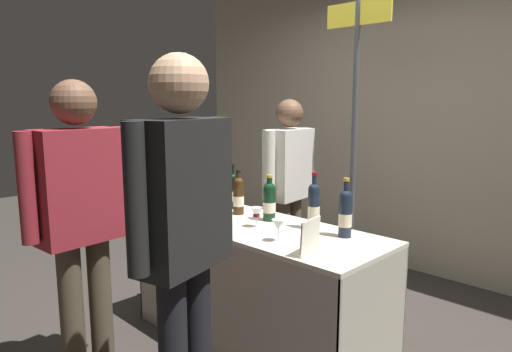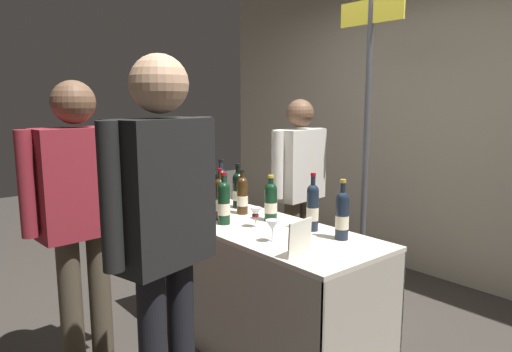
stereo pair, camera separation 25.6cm
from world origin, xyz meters
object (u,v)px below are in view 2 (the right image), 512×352
(tasting_table, at_px, (256,264))
(booth_signpost, at_px, (367,117))
(featured_wine_bottle, at_px, (242,195))
(taster_foreground_right, at_px, (164,222))
(wine_glass_near_vendor, at_px, (255,213))
(display_bottle_0, at_px, (313,207))
(flower_vase, at_px, (202,195))
(wine_glass_mid, at_px, (272,226))
(vendor_presenter, at_px, (299,180))
(wine_glass_near_taster, at_px, (224,190))

(tasting_table, relative_size, booth_signpost, 0.73)
(featured_wine_bottle, height_order, taster_foreground_right, taster_foreground_right)
(tasting_table, xyz_separation_m, taster_foreground_right, (0.42, -0.85, 0.50))
(featured_wine_bottle, bearing_deg, wine_glass_near_vendor, -25.25)
(booth_signpost, bearing_deg, display_bottle_0, -69.62)
(flower_vase, xyz_separation_m, booth_signpost, (0.37, 1.25, 0.49))
(wine_glass_near_vendor, xyz_separation_m, wine_glass_mid, (0.28, -0.12, 0.00))
(wine_glass_near_vendor, bearing_deg, taster_foreground_right, -65.25)
(wine_glass_near_vendor, xyz_separation_m, vendor_presenter, (-0.45, 0.82, 0.05))
(wine_glass_near_vendor, bearing_deg, flower_vase, -171.70)
(taster_foreground_right, bearing_deg, wine_glass_mid, -6.48)
(wine_glass_near_taster, relative_size, taster_foreground_right, 0.08)
(tasting_table, height_order, booth_signpost, booth_signpost)
(tasting_table, xyz_separation_m, wine_glass_near_vendor, (0.04, -0.04, 0.34))
(display_bottle_0, distance_m, flower_vase, 0.78)
(booth_signpost, bearing_deg, vendor_presenter, -133.82)
(featured_wine_bottle, relative_size, display_bottle_0, 0.88)
(taster_foreground_right, bearing_deg, wine_glass_near_vendor, 10.54)
(wine_glass_near_vendor, distance_m, booth_signpost, 1.30)
(wine_glass_near_vendor, height_order, wine_glass_mid, same)
(wine_glass_mid, xyz_separation_m, wine_glass_near_taster, (-0.92, 0.36, 0.01))
(taster_foreground_right, bearing_deg, display_bottle_0, -8.14)
(wine_glass_near_vendor, distance_m, wine_glass_near_taster, 0.68)
(featured_wine_bottle, xyz_separation_m, taster_foreground_right, (0.68, -0.95, 0.12))
(display_bottle_0, xyz_separation_m, wine_glass_near_vendor, (-0.26, -0.21, -0.06))
(flower_vase, bearing_deg, wine_glass_mid, -3.80)
(vendor_presenter, bearing_deg, wine_glass_mid, 30.99)
(vendor_presenter, height_order, taster_foreground_right, taster_foreground_right)
(featured_wine_bottle, relative_size, wine_glass_near_taster, 2.17)
(wine_glass_near_taster, height_order, booth_signpost, booth_signpost)
(wine_glass_near_taster, relative_size, booth_signpost, 0.06)
(tasting_table, xyz_separation_m, wine_glass_near_taster, (-0.60, 0.20, 0.35))
(wine_glass_near_vendor, height_order, vendor_presenter, vendor_presenter)
(display_bottle_0, relative_size, wine_glass_mid, 2.79)
(wine_glass_mid, xyz_separation_m, booth_signpost, (-0.38, 1.30, 0.54))
(featured_wine_bottle, distance_m, wine_glass_mid, 0.65)
(wine_glass_mid, height_order, booth_signpost, booth_signpost)
(tasting_table, bearing_deg, booth_signpost, 92.72)
(tasting_table, bearing_deg, taster_foreground_right, -63.89)
(tasting_table, relative_size, featured_wine_bottle, 5.60)
(wine_glass_near_vendor, distance_m, wine_glass_mid, 0.30)
(tasting_table, bearing_deg, wine_glass_mid, -26.09)
(tasting_table, relative_size, taster_foreground_right, 0.97)
(wine_glass_near_vendor, relative_size, wine_glass_mid, 1.00)
(vendor_presenter, xyz_separation_m, booth_signpost, (0.35, 0.36, 0.49))
(wine_glass_near_vendor, relative_size, flower_vase, 0.30)
(vendor_presenter, bearing_deg, taster_foreground_right, 19.93)
(wine_glass_mid, bearing_deg, featured_wine_bottle, 155.92)
(flower_vase, bearing_deg, wine_glass_near_vendor, 8.30)
(featured_wine_bottle, bearing_deg, display_bottle_0, 6.23)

